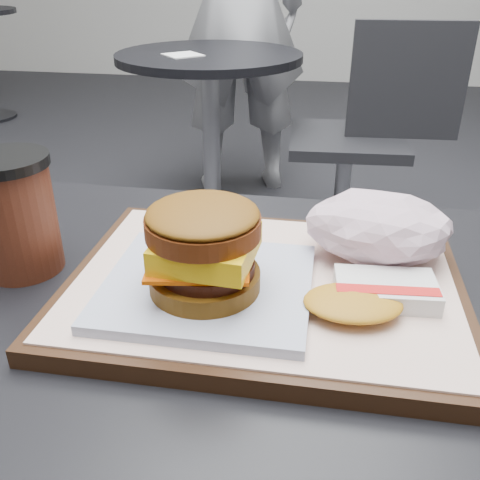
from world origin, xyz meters
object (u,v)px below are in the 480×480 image
object	(u,v)px
crumpled_wrapper	(379,227)
neighbor_table	(210,106)
customer_table	(199,461)
hash_brown	(371,295)
coffee_cup	(14,213)
patron	(239,4)
breakfast_sandwich	(205,258)
serving_tray	(264,287)
neighbor_chair	(367,128)

from	to	relation	value
crumpled_wrapper	neighbor_table	distance (m)	1.64
customer_table	hash_brown	world-z (taller)	hash_brown
customer_table	crumpled_wrapper	size ratio (longest dim) A/B	5.50
hash_brown	neighbor_table	bearing A→B (deg)	107.40
coffee_cup	patron	xyz separation A→B (m)	(-0.14, 2.16, 0.04)
coffee_cup	hash_brown	bearing A→B (deg)	-6.34
breakfast_sandwich	patron	distance (m)	2.23
serving_tray	coffee_cup	xyz separation A→B (m)	(-0.26, 0.01, 0.05)
customer_table	coffee_cup	world-z (taller)	coffee_cup
customer_table	neighbor_chair	world-z (taller)	neighbor_chair
hash_brown	neighbor_table	xyz separation A→B (m)	(-0.51, 1.63, -0.25)
crumpled_wrapper	customer_table	bearing A→B (deg)	-144.92
customer_table	patron	distance (m)	2.26
serving_tray	coffee_cup	world-z (taller)	coffee_cup
neighbor_table	patron	size ratio (longest dim) A/B	0.43
coffee_cup	neighbor_table	distance (m)	1.62
neighbor_table	customer_table	bearing A→B (deg)	-78.02
customer_table	neighbor_chair	xyz separation A→B (m)	(0.25, 1.59, -0.07)
hash_brown	patron	distance (m)	2.25
customer_table	breakfast_sandwich	distance (m)	0.25
crumpled_wrapper	patron	xyz separation A→B (m)	(-0.50, 2.10, 0.05)
customer_table	coffee_cup	size ratio (longest dim) A/B	6.39
customer_table	breakfast_sandwich	bearing A→B (deg)	55.45
breakfast_sandwich	neighbor_table	bearing A→B (deg)	102.47
serving_tray	patron	size ratio (longest dim) A/B	0.22
serving_tray	neighbor_chair	world-z (taller)	neighbor_chair
serving_tray	hash_brown	world-z (taller)	hash_brown
hash_brown	coffee_cup	world-z (taller)	coffee_cup
coffee_cup	neighbor_chair	xyz separation A→B (m)	(0.45, 1.53, -0.32)
customer_table	serving_tray	size ratio (longest dim) A/B	2.11
neighbor_table	neighbor_chair	distance (m)	0.60
neighbor_table	hash_brown	bearing A→B (deg)	-72.60
breakfast_sandwich	crumpled_wrapper	world-z (taller)	breakfast_sandwich
serving_tray	neighbor_chair	size ratio (longest dim) A/B	0.43
coffee_cup	patron	size ratio (longest dim) A/B	0.07
crumpled_wrapper	coffee_cup	bearing A→B (deg)	-171.66
serving_tray	hash_brown	distance (m)	0.11
breakfast_sandwich	neighbor_chair	size ratio (longest dim) A/B	0.22
breakfast_sandwich	patron	xyz separation A→B (m)	(-0.35, 2.20, 0.04)
neighbor_table	neighbor_chair	xyz separation A→B (m)	(0.60, -0.06, -0.04)
serving_tray	breakfast_sandwich	bearing A→B (deg)	-142.36
patron	customer_table	bearing A→B (deg)	81.34
patron	serving_tray	bearing A→B (deg)	83.10
breakfast_sandwich	neighbor_chair	world-z (taller)	breakfast_sandwich
hash_brown	neighbor_table	size ratio (longest dim) A/B	0.16
hash_brown	crumpled_wrapper	xyz separation A→B (m)	(0.01, 0.09, 0.02)
customer_table	patron	xyz separation A→B (m)	(-0.34, 2.22, 0.29)
serving_tray	breakfast_sandwich	distance (m)	0.08
coffee_cup	breakfast_sandwich	bearing A→B (deg)	-12.87
crumpled_wrapper	neighbor_chair	bearing A→B (deg)	86.87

